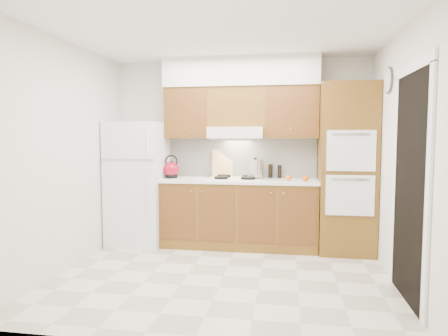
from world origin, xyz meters
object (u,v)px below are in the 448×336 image
(fridge, at_px, (138,183))
(kettle, at_px, (171,170))
(oven_cabinet, at_px, (346,169))
(stock_pot, at_px, (255,168))

(fridge, xyz_separation_m, kettle, (0.47, 0.04, 0.20))
(oven_cabinet, xyz_separation_m, kettle, (-2.37, 0.01, -0.04))
(oven_cabinet, height_order, stock_pot, oven_cabinet)
(fridge, relative_size, stock_pot, 7.50)
(stock_pot, bearing_deg, fridge, -176.10)
(oven_cabinet, relative_size, kettle, 10.21)
(fridge, relative_size, kettle, 7.98)
(oven_cabinet, bearing_deg, fridge, -179.30)
(fridge, xyz_separation_m, stock_pot, (1.65, 0.11, 0.22))
(fridge, height_order, oven_cabinet, oven_cabinet)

